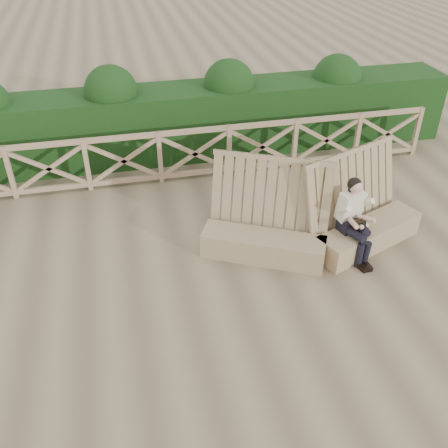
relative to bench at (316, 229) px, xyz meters
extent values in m
plane|color=brown|center=(-1.51, -0.64, -0.39)|extent=(60.00, 60.00, 0.00)
cube|color=olive|center=(-0.91, -0.03, -0.18)|extent=(2.00, 1.35, 0.43)
cube|color=olive|center=(-0.79, 0.21, 0.40)|extent=(1.97, 1.30, 1.54)
cube|color=olive|center=(0.90, -0.12, -0.18)|extent=(2.03, 1.19, 0.43)
cube|color=olive|center=(0.80, 0.13, 0.40)|extent=(2.01, 1.14, 1.54)
cube|color=black|center=(0.49, -0.18, 0.14)|extent=(0.41, 0.34, 0.21)
cube|color=beige|center=(0.48, -0.13, 0.48)|extent=(0.45, 0.38, 0.51)
sphere|color=tan|center=(0.49, -0.18, 0.85)|extent=(0.25, 0.25, 0.20)
sphere|color=black|center=(0.48, -0.15, 0.87)|extent=(0.28, 0.28, 0.22)
cylinder|color=black|center=(0.46, -0.40, 0.12)|extent=(0.26, 0.47, 0.15)
cylinder|color=black|center=(0.61, -0.34, 0.19)|extent=(0.27, 0.48, 0.16)
cylinder|color=black|center=(0.51, -0.61, -0.18)|extent=(0.14, 0.14, 0.43)
cylinder|color=black|center=(0.63, -0.60, -0.18)|extent=(0.14, 0.14, 0.43)
cube|color=black|center=(0.53, -0.69, -0.35)|extent=(0.15, 0.25, 0.08)
cube|color=black|center=(0.63, -0.68, -0.35)|extent=(0.15, 0.25, 0.08)
cube|color=black|center=(0.56, -0.34, 0.24)|extent=(0.23, 0.17, 0.14)
cube|color=black|center=(0.58, -0.50, 0.30)|extent=(0.09, 0.10, 0.12)
cube|color=#987758|center=(-1.51, 2.86, 0.66)|extent=(10.10, 0.07, 0.10)
cube|color=#987758|center=(-1.51, 2.86, -0.27)|extent=(10.10, 0.07, 0.10)
cube|color=black|center=(-1.51, 4.06, 0.36)|extent=(12.00, 1.20, 1.50)
camera|label=1|loc=(-2.99, -6.22, 4.71)|focal=40.00mm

